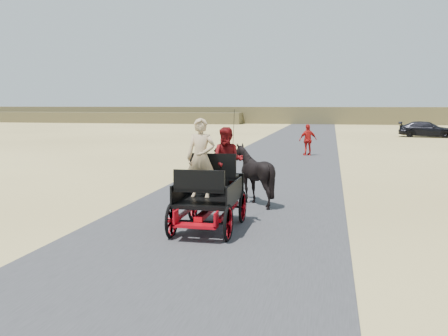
% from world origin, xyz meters
% --- Properties ---
extents(ground, '(140.00, 140.00, 0.00)m').
position_xyz_m(ground, '(0.00, 0.00, 0.00)').
color(ground, tan).
extents(road, '(6.00, 140.00, 0.01)m').
position_xyz_m(road, '(0.00, 0.00, 0.01)').
color(road, '#38383A').
rests_on(road, ground).
extents(ridge_far, '(140.00, 6.00, 2.40)m').
position_xyz_m(ridge_far, '(0.00, 62.00, 1.20)').
color(ridge_far, brown).
rests_on(ridge_far, ground).
extents(ridge_near, '(40.00, 4.00, 1.60)m').
position_xyz_m(ridge_near, '(-30.00, 58.00, 0.80)').
color(ridge_near, brown).
rests_on(ridge_near, ground).
extents(carriage, '(1.30, 2.40, 0.72)m').
position_xyz_m(carriage, '(-0.10, -1.35, 0.36)').
color(carriage, black).
rests_on(carriage, ground).
extents(horse_left, '(0.91, 2.01, 1.70)m').
position_xyz_m(horse_left, '(-0.65, 1.65, 0.85)').
color(horse_left, black).
rests_on(horse_left, ground).
extents(horse_right, '(1.37, 1.54, 1.70)m').
position_xyz_m(horse_right, '(0.45, 1.65, 0.85)').
color(horse_right, black).
rests_on(horse_right, ground).
extents(driver_man, '(0.66, 0.43, 1.80)m').
position_xyz_m(driver_man, '(-0.30, -1.30, 1.62)').
color(driver_man, tan).
rests_on(driver_man, carriage).
extents(passenger_woman, '(0.77, 0.60, 1.58)m').
position_xyz_m(passenger_woman, '(0.20, -0.75, 1.51)').
color(passenger_woman, '#660C0F').
rests_on(passenger_woman, carriage).
extents(pedestrian, '(1.09, 0.81, 1.73)m').
position_xyz_m(pedestrian, '(1.32, 15.67, 0.86)').
color(pedestrian, red).
rests_on(pedestrian, ground).
extents(car_c, '(4.86, 2.58, 1.34)m').
position_xyz_m(car_c, '(10.55, 33.31, 0.67)').
color(car_c, black).
rests_on(car_c, ground).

